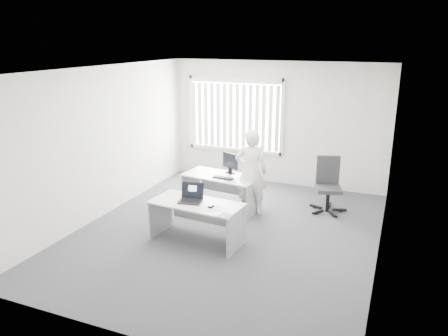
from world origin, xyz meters
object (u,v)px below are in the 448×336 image
at_px(desk_far, 221,185).
at_px(monitor, 230,163).
at_px(desk_near, 197,213).
at_px(office_chair, 328,195).
at_px(person, 251,172).
at_px(laptop, 190,194).

relative_size(desk_far, monitor, 3.82).
xyz_separation_m(desk_near, desk_far, (-0.20, 1.54, -0.01)).
xyz_separation_m(office_chair, person, (-1.36, -0.69, 0.50)).
bearing_deg(laptop, desk_near, 2.02).
distance_m(desk_near, office_chair, 2.83).
bearing_deg(monitor, desk_far, -92.76).
height_order(desk_near, office_chair, office_chair).
bearing_deg(monitor, office_chair, 38.42).
bearing_deg(desk_near, laptop, -161.92).
distance_m(office_chair, monitor, 2.00).
relative_size(person, laptop, 4.44).
bearing_deg(desk_near, office_chair, 56.12).
relative_size(desk_far, person, 0.94).
relative_size(desk_near, laptop, 4.19).
xyz_separation_m(desk_near, laptop, (-0.10, -0.02, 0.34)).
height_order(desk_far, laptop, laptop).
bearing_deg(person, desk_far, -18.62).
height_order(desk_near, monitor, monitor).
bearing_deg(monitor, person, 0.06).
bearing_deg(desk_far, monitor, 69.99).
height_order(desk_far, office_chair, office_chair).
relative_size(office_chair, monitor, 2.62).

